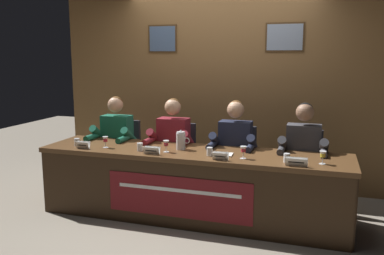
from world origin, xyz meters
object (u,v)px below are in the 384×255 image
conference_table (189,175)px  juice_glass_far_left (105,140)px  water_cup_center_left (140,147)px  water_pitcher_central (181,141)px  document_stack_center_right (222,154)px  nameplate_center_right (220,156)px  water_cup_center_right (210,152)px  panelist_center_left (171,143)px  panelist_far_left (114,139)px  juice_glass_center_right (243,150)px  chair_far_left (122,157)px  nameplate_far_left (83,145)px  juice_glass_center_left (166,144)px  juice_glass_far_right (323,155)px  chair_center_right (237,167)px  panelist_far_right (303,152)px  chair_center_left (177,162)px  water_cup_far_left (77,143)px  chair_far_right (303,172)px  water_cup_far_right (287,158)px  nameplate_far_right (296,162)px  panelist_center_right (234,147)px  nameplate_center_left (152,150)px

conference_table → juice_glass_far_left: size_ratio=26.48×
water_cup_center_left → water_pitcher_central: size_ratio=0.40×
conference_table → document_stack_center_right: size_ratio=14.99×
nameplate_center_right → water_cup_center_right: water_cup_center_right is taller
panelist_center_left → panelist_far_left: bearing=180.0°
conference_table → juice_glass_center_right: (0.58, -0.06, 0.32)m
chair_far_left → nameplate_far_left: bearing=-92.7°
juice_glass_center_right → juice_glass_center_left: bearing=177.9°
juice_glass_far_right → document_stack_center_right: size_ratio=0.57×
panelist_center_left → juice_glass_center_right: size_ratio=9.98×
chair_center_right → water_cup_center_right: (-0.14, -0.72, 0.33)m
chair_center_right → panelist_far_right: bearing=-15.0°
chair_center_right → chair_center_left: bearing=180.0°
water_cup_far_left → water_cup_center_left: bearing=-0.7°
chair_far_right → water_cup_far_right: 0.82m
chair_far_left → nameplate_far_right: bearing=-21.2°
panelist_center_right → juice_glass_center_left: bearing=-140.6°
panelist_far_right → conference_table: bearing=-157.2°
nameplate_far_left → chair_far_right: bearing=19.9°
juice_glass_far_right → chair_center_left: bearing=157.2°
water_cup_far_right → panelist_center_right: bearing=138.9°
juice_glass_far_left → panelist_center_right: 1.42m
juice_glass_far_left → panelist_far_right: bearing=13.9°
panelist_center_right → juice_glass_far_right: size_ratio=9.98×
juice_glass_far_left → water_pitcher_central: (0.81, 0.18, 0.01)m
chair_far_left → chair_center_left: size_ratio=1.00×
nameplate_center_right → water_cup_center_right: size_ratio=1.79×
nameplate_center_right → water_pitcher_central: bearing=148.0°
conference_table → water_pitcher_central: 0.38m
panelist_far_right → chair_far_left: bearing=174.9°
juice_glass_far_left → water_cup_center_left: juice_glass_far_left is taller
water_pitcher_central → nameplate_center_right: bearing=-32.0°
nameplate_center_right → juice_glass_far_right: size_ratio=1.23×
nameplate_center_left → nameplate_far_right: bearing=-0.8°
panelist_far_left → nameplate_center_right: 1.64m
panelist_far_left → juice_glass_center_right: (1.70, -0.53, 0.10)m
juice_glass_far_left → juice_glass_far_right: same height
nameplate_far_left → juice_glass_far_right: bearing=2.6°
chair_far_right → chair_center_left: bearing=180.0°
panelist_center_right → water_cup_center_left: bearing=-149.1°
conference_table → juice_glass_center_right: bearing=-6.1°
chair_far_left → juice_glass_center_right: bearing=-23.3°
juice_glass_center_right → juice_glass_far_right: 0.74m
water_cup_far_left → water_cup_center_right: (1.53, 0.01, 0.00)m
panelist_center_left → nameplate_center_left: (0.03, -0.64, 0.05)m
juice_glass_center_right → panelist_center_right: bearing=111.2°
panelist_center_left → document_stack_center_right: size_ratio=5.65×
juice_glass_far_left → juice_glass_center_right: 1.52m
panelist_center_left → juice_glass_far_right: (1.69, -0.51, 0.10)m
conference_table → nameplate_far_right: (1.09, -0.19, 0.27)m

